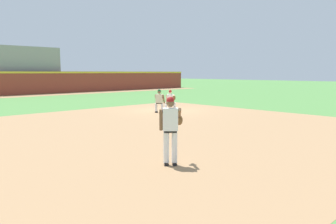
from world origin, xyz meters
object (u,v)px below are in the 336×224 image
(first_base_bag, at_px, (166,110))
(baserunner, at_px, (159,100))
(pitcher, at_px, (171,127))
(first_baseman, at_px, (170,99))
(baseball, at_px, (173,126))

(first_base_bag, height_order, baserunner, baserunner)
(pitcher, relative_size, first_baseman, 1.39)
(first_base_bag, xyz_separation_m, baserunner, (-1.16, -0.64, 0.75))
(first_baseman, xyz_separation_m, baserunner, (-1.59, -0.64, 0.06))
(pitcher, distance_m, first_baseman, 13.08)
(baseball, distance_m, pitcher, 6.31)
(first_base_bag, bearing_deg, baserunner, -151.10)
(baseball, xyz_separation_m, baserunner, (3.09, 4.36, 0.76))
(first_base_bag, relative_size, pitcher, 0.20)
(first_base_bag, xyz_separation_m, baseball, (-4.25, -5.00, -0.01))
(baseball, height_order, first_baseman, first_baseman)
(pitcher, bearing_deg, baseball, 44.68)
(pitcher, bearing_deg, first_baseman, 45.84)
(first_base_bag, xyz_separation_m, pitcher, (-8.67, -9.38, 1.01))
(pitcher, bearing_deg, baserunner, 49.31)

